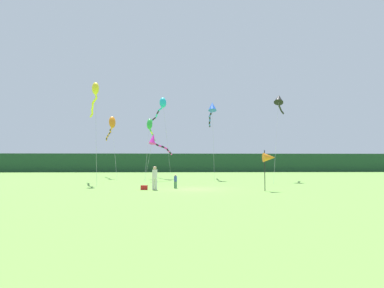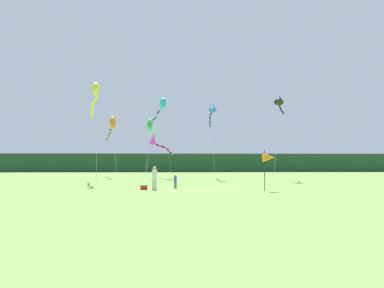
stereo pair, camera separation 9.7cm
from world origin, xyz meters
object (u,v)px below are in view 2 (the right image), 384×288
(banner_flag_pole, at_px, (269,158))
(kite_black, at_px, (279,100))
(kite_magenta, at_px, (156,141))
(kite_green, at_px, (150,126))
(kite_blue, at_px, (212,109))
(kite_orange, at_px, (112,125))
(person_adult, at_px, (154,177))
(kite_cyan, at_px, (162,105))
(kite_yellow, at_px, (95,93))
(person_child, at_px, (175,180))
(cooler_box, at_px, (144,188))

(banner_flag_pole, bearing_deg, kite_black, 69.16)
(kite_magenta, xyz_separation_m, kite_green, (-1.25, 5.77, 2.41))
(kite_blue, relative_size, kite_orange, 0.93)
(person_adult, bearing_deg, kite_green, 96.96)
(person_adult, relative_size, kite_cyan, 0.16)
(banner_flag_pole, bearing_deg, kite_yellow, 153.30)
(banner_flag_pole, distance_m, kite_green, 21.94)
(person_child, bearing_deg, kite_yellow, 148.68)
(banner_flag_pole, bearing_deg, kite_green, 120.08)
(kite_black, distance_m, kite_yellow, 20.58)
(kite_magenta, distance_m, kite_cyan, 9.37)
(banner_flag_pole, distance_m, kite_cyan, 23.63)
(person_adult, relative_size, kite_black, 0.18)
(banner_flag_pole, height_order, kite_orange, kite_orange)
(banner_flag_pole, relative_size, kite_magenta, 0.47)
(cooler_box, xyz_separation_m, kite_yellow, (-5.66, 6.26, 8.76))
(kite_green, height_order, kite_yellow, kite_yellow)
(kite_green, xyz_separation_m, kite_orange, (-5.37, 1.17, 0.33))
(kite_magenta, relative_size, kite_green, 0.67)
(cooler_box, distance_m, kite_black, 20.43)
(person_child, height_order, kite_cyan, kite_cyan)
(kite_cyan, distance_m, kite_green, 3.91)
(cooler_box, relative_size, banner_flag_pole, 0.17)
(person_adult, xyz_separation_m, kite_magenta, (-0.87, 11.55, 3.53))
(banner_flag_pole, xyz_separation_m, kite_orange, (-16.14, 19.76, 4.82))
(person_child, height_order, kite_green, kite_green)
(person_child, xyz_separation_m, kite_blue, (4.31, 12.93, 8.22))
(kite_blue, relative_size, kite_cyan, 0.87)
(cooler_box, height_order, kite_cyan, kite_cyan)
(kite_magenta, bearing_deg, person_child, -76.34)
(person_child, height_order, kite_blue, kite_blue)
(kite_orange, bearing_deg, person_adult, -67.96)
(kite_green, relative_size, kite_orange, 0.93)
(banner_flag_pole, height_order, kite_magenta, kite_magenta)
(kite_yellow, bearing_deg, kite_magenta, 42.80)
(person_adult, xyz_separation_m, kite_yellow, (-6.48, 6.35, 7.91))
(banner_flag_pole, height_order, kite_cyan, kite_cyan)
(kite_cyan, relative_size, kite_yellow, 1.13)
(kite_magenta, bearing_deg, banner_flag_pole, -53.38)
(banner_flag_pole, bearing_deg, kite_orange, 129.24)
(banner_flag_pole, height_order, kite_green, kite_green)
(kite_cyan, distance_m, kite_orange, 7.40)
(cooler_box, bearing_deg, kite_cyan, 89.59)
(kite_orange, bearing_deg, kite_cyan, 4.64)
(kite_orange, bearing_deg, banner_flag_pole, -50.76)
(kite_black, bearing_deg, person_child, -140.06)
(kite_magenta, distance_m, kite_green, 6.38)
(kite_blue, height_order, kite_yellow, kite_yellow)
(cooler_box, xyz_separation_m, banner_flag_pole, (9.47, -1.35, 2.30))
(cooler_box, height_order, kite_yellow, kite_yellow)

